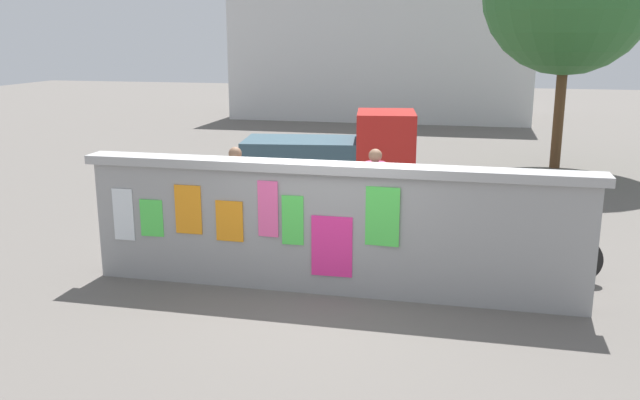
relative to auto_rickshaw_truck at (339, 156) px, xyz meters
name	(u,v)px	position (x,y,z in m)	size (l,w,h in m)	color
ground	(397,175)	(0.97, 2.58, -0.90)	(60.00, 60.00, 0.00)	#605B56
poster_wall	(330,227)	(0.96, -5.42, 0.01)	(6.90, 0.42, 1.78)	#979797
auto_rickshaw_truck	(339,156)	(0.00, 0.00, 0.00)	(3.78, 2.00, 1.85)	black
motorcycle	(472,205)	(2.81, -1.98, -0.44)	(1.87, 0.70, 0.87)	black
bicycle_near	(540,254)	(3.78, -4.25, -0.54)	(1.71, 0.44, 0.95)	black
person_walking	(375,187)	(1.24, -3.20, 0.09)	(0.48, 0.48, 1.62)	#3F994C
person_bystander	(236,185)	(-1.04, -3.52, 0.09)	(0.47, 0.47, 1.62)	#338CBF
building_background	(383,50)	(-1.09, 14.82, 1.90)	(12.32, 5.04, 5.56)	silver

